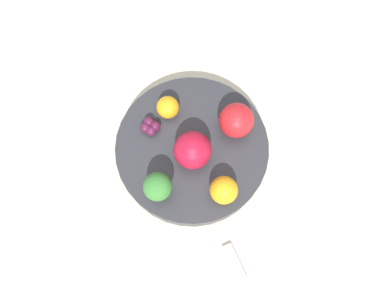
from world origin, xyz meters
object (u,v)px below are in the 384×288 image
object	(u,v)px
bowl	(192,149)
orange_front	(224,190)
spoon	(235,262)
apple_red	(190,150)
apple_green	(236,120)
broccoli	(158,187)
grape_cluster	(150,127)
orange_back	(168,107)

from	to	relation	value
bowl	orange_front	bearing A→B (deg)	-150.84
bowl	spoon	world-z (taller)	bowl
bowl	apple_red	xyz separation A→B (m)	(-0.02, 0.00, 0.05)
orange_front	apple_red	bearing A→B (deg)	37.69
apple_green	broccoli	bearing A→B (deg)	129.13
bowl	orange_front	size ratio (longest dim) A/B	5.79
apple_green	grape_cluster	world-z (taller)	apple_green
broccoli	orange_front	size ratio (longest dim) A/B	1.30
orange_front	orange_back	size ratio (longest dim) A/B	1.16
broccoli	apple_red	distance (m)	0.08
broccoli	orange_front	bearing A→B (deg)	-94.07
broccoli	apple_red	size ratio (longest dim) A/B	0.95
broccoli	apple_green	xyz separation A→B (m)	(0.11, -0.14, -0.01)
broccoli	orange_back	world-z (taller)	broccoli
orange_back	apple_green	bearing A→B (deg)	-106.46
orange_back	orange_front	bearing A→B (deg)	-150.17
orange_back	apple_red	bearing A→B (deg)	-157.47
spoon	orange_front	bearing A→B (deg)	7.62
bowl	apple_green	distance (m)	0.10
grape_cluster	orange_back	bearing A→B (deg)	-46.45
orange_front	broccoli	bearing A→B (deg)	85.93
orange_front	orange_back	bearing A→B (deg)	29.83
broccoli	orange_back	distance (m)	0.15
apple_red	apple_green	distance (m)	0.10
spoon	broccoli	bearing A→B (deg)	45.54
apple_green	spoon	size ratio (longest dim) A/B	0.94
apple_green	orange_back	xyz separation A→B (m)	(0.03, 0.12, -0.01)
orange_back	grape_cluster	xyz separation A→B (m)	(-0.03, 0.03, -0.01)
bowl	broccoli	distance (m)	0.11
apple_red	bowl	bearing A→B (deg)	-13.38
grape_cluster	spoon	world-z (taller)	grape_cluster
bowl	apple_green	bearing A→B (deg)	-67.35
apple_green	spoon	distance (m)	0.24
apple_green	orange_back	distance (m)	0.12
broccoli	grape_cluster	distance (m)	0.12
apple_red	broccoli	bearing A→B (deg)	137.87
broccoli	apple_green	world-z (taller)	same
orange_front	grape_cluster	size ratio (longest dim) A/B	1.28
bowl	orange_back	xyz separation A→B (m)	(0.07, 0.04, 0.04)
apple_red	orange_front	bearing A→B (deg)	-142.31
bowl	orange_front	distance (m)	0.11
broccoli	apple_red	world-z (taller)	apple_red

